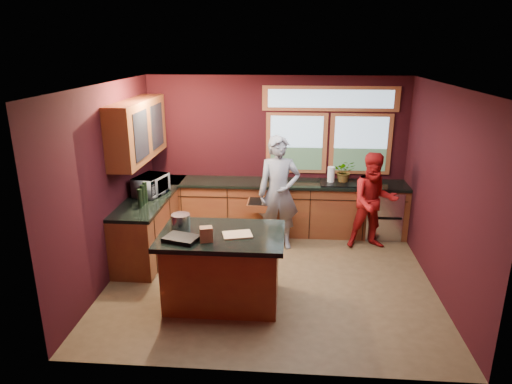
# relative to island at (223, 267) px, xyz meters

# --- Properties ---
(floor) EXTENTS (4.50, 4.50, 0.00)m
(floor) POSITION_rel_island_xyz_m (0.58, 0.66, -0.48)
(floor) COLOR brown
(floor) RESTS_ON ground
(room_shell) EXTENTS (4.52, 4.02, 2.71)m
(room_shell) POSITION_rel_island_xyz_m (-0.02, 0.99, 1.32)
(room_shell) COLOR black
(room_shell) RESTS_ON ground
(back_counter) EXTENTS (4.50, 0.64, 0.93)m
(back_counter) POSITION_rel_island_xyz_m (0.78, 2.36, -0.01)
(back_counter) COLOR maroon
(back_counter) RESTS_ON floor
(left_counter) EXTENTS (0.64, 2.30, 0.93)m
(left_counter) POSITION_rel_island_xyz_m (-1.37, 1.51, -0.01)
(left_counter) COLOR maroon
(left_counter) RESTS_ON floor
(island) EXTENTS (1.55, 1.05, 0.95)m
(island) POSITION_rel_island_xyz_m (0.00, 0.00, 0.00)
(island) COLOR maroon
(island) RESTS_ON floor
(person_grey) EXTENTS (0.73, 0.53, 1.85)m
(person_grey) POSITION_rel_island_xyz_m (0.66, 1.73, 0.45)
(person_grey) COLOR slate
(person_grey) RESTS_ON floor
(person_red) EXTENTS (0.83, 0.67, 1.59)m
(person_red) POSITION_rel_island_xyz_m (2.18, 1.83, 0.31)
(person_red) COLOR maroon
(person_red) RESTS_ON floor
(microwave) EXTENTS (0.50, 0.63, 0.31)m
(microwave) POSITION_rel_island_xyz_m (-1.34, 1.49, 0.61)
(microwave) COLOR #999999
(microwave) RESTS_ON left_counter
(potted_plant) EXTENTS (0.35, 0.30, 0.39)m
(potted_plant) POSITION_rel_island_xyz_m (1.76, 2.41, 0.65)
(potted_plant) COLOR #999999
(potted_plant) RESTS_ON back_counter
(paper_towel) EXTENTS (0.12, 0.12, 0.28)m
(paper_towel) POSITION_rel_island_xyz_m (1.53, 2.36, 0.59)
(paper_towel) COLOR white
(paper_towel) RESTS_ON back_counter
(cutting_board) EXTENTS (0.40, 0.33, 0.02)m
(cutting_board) POSITION_rel_island_xyz_m (0.20, -0.05, 0.48)
(cutting_board) COLOR tan
(cutting_board) RESTS_ON island
(stock_pot) EXTENTS (0.24, 0.24, 0.18)m
(stock_pot) POSITION_rel_island_xyz_m (-0.55, 0.15, 0.56)
(stock_pot) COLOR #A9A9AD
(stock_pot) RESTS_ON island
(paper_bag) EXTENTS (0.18, 0.16, 0.18)m
(paper_bag) POSITION_rel_island_xyz_m (-0.15, -0.25, 0.56)
(paper_bag) COLOR brown
(paper_bag) RESTS_ON island
(black_tray) EXTENTS (0.46, 0.38, 0.05)m
(black_tray) POSITION_rel_island_xyz_m (-0.45, -0.25, 0.49)
(black_tray) COLOR black
(black_tray) RESTS_ON island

